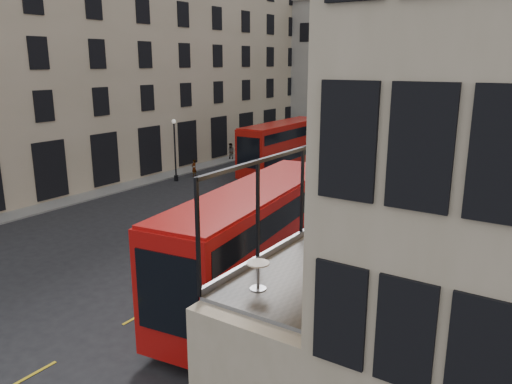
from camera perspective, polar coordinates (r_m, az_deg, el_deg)
The scene contains 31 objects.
ground at distance 20.54m, azimuth -7.91°, elevation -14.62°, with size 140.00×140.00×0.00m, color black.
host_building_main at distance 13.61m, azimuth 24.15°, elevation 4.06°, with size 7.26×11.40×15.10m.
host_frontage at distance 16.34m, azimuth 9.73°, elevation -13.86°, with size 3.00×11.00×4.50m, color #C7B295.
cafe_floor at distance 15.38m, azimuth 10.10°, elevation -6.30°, with size 3.00×10.00×0.10m, color slate.
building_left at distance 51.32m, azimuth -16.61°, elevation 15.59°, with size 14.60×50.60×22.00m.
gateway at distance 63.59m, azimuth 18.52°, elevation 13.34°, with size 35.00×10.60×18.00m.
pavement_far at distance 55.26m, azimuth 13.95°, elevation 3.83°, with size 40.00×12.00×0.12m, color slate.
pavement_left at distance 43.58m, azimuth -19.32°, elevation 0.61°, with size 8.00×48.00×0.12m, color slate.
traffic_light_near at distance 29.44m, azimuth 5.99°, elevation -0.34°, with size 0.16×0.20×3.80m.
traffic_light_far at distance 49.94m, azimuth 0.31°, elevation 5.90°, with size 0.16×0.20×3.80m.
street_lamp_a at distance 43.37m, azimuth -9.23°, elevation 4.34°, with size 0.36×0.36×5.33m.
street_lamp_b at distance 51.17m, azimuth 12.57°, elevation 5.73°, with size 0.36×0.36×5.33m.
bus_near at distance 21.14m, azimuth -0.05°, elevation -5.26°, with size 4.42×12.73×4.97m.
bus_far at distance 46.12m, azimuth 3.09°, elevation 5.42°, with size 3.03×11.81×4.68m.
car_a at distance 31.93m, azimuth 1.51°, elevation -2.14°, with size 1.85×4.60×1.57m, color #93959B.
car_b at distance 42.81m, azimuth 9.50°, elevation 1.93°, with size 1.56×4.47×1.47m, color #A00910.
car_c at distance 50.12m, azimuth 0.30°, elevation 3.99°, with size 2.09×5.13×1.49m, color black.
bicycle at distance 34.10m, azimuth 9.14°, elevation -1.74°, with size 0.65×1.87×0.98m, color gray.
cyclist at distance 31.88m, azimuth 6.81°, elevation -2.27°, with size 0.57×0.37×1.57m, color #CBF71A.
pedestrian_a at distance 52.33m, azimuth -2.87°, elevation 4.60°, with size 0.88×0.69×1.82m, color gray.
pedestrian_b at distance 52.11m, azimuth 11.49°, elevation 4.29°, with size 1.18×0.68×1.82m, color gray.
pedestrian_c at distance 49.27m, azimuth 19.32°, elevation 3.02°, with size 0.92×0.38×1.56m, color gray.
pedestrian_d at distance 50.14m, azimuth 24.83°, elevation 2.86°, with size 0.92×0.60×1.89m, color gray.
pedestrian_e at distance 45.24m, azimuth -7.10°, elevation 2.74°, with size 0.56×0.37×1.53m, color gray.
cafe_table_near at distance 12.24m, azimuth 0.24°, elevation -9.08°, with size 0.56×0.56×0.70m.
cafe_table_mid at distance 16.33m, azimuth 8.29°, elevation -3.02°, with size 0.58×0.58×0.72m.
cafe_table_far at distance 17.30m, azimuth 11.55°, elevation -2.26°, with size 0.54×0.54×0.68m.
cafe_chair_a at distance 12.10m, azimuth 8.96°, elevation -10.76°, with size 0.43×0.43×0.77m.
cafe_chair_b at distance 13.85m, azimuth 11.74°, elevation -7.29°, with size 0.56×0.56×0.94m.
cafe_chair_c at distance 15.84m, azimuth 13.90°, elevation -4.81°, with size 0.45×0.45×0.76m.
cafe_chair_d at distance 18.72m, azimuth 17.50°, elevation -1.89°, with size 0.52×0.52×0.92m.
Camera 1 is at (12.09, -13.26, 9.98)m, focal length 35.00 mm.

